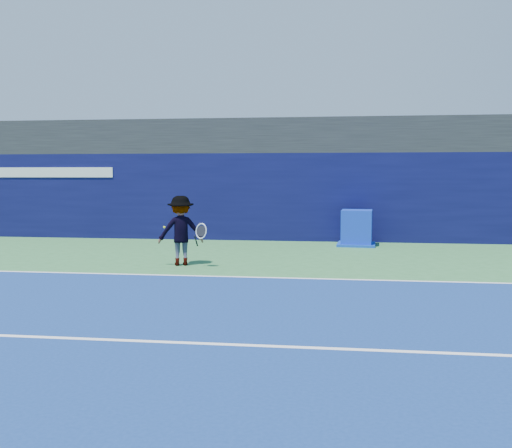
{
  "coord_description": "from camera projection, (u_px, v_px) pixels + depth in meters",
  "views": [
    {
      "loc": [
        2.9,
        -9.34,
        2.28
      ],
      "look_at": [
        0.99,
        5.2,
        1.0
      ],
      "focal_mm": 40.0,
      "sensor_mm": 36.0,
      "label": 1
    }
  ],
  "objects": [
    {
      "name": "ground",
      "position": [
        160.0,
        307.0,
        9.8
      ],
      "size": [
        80.0,
        80.0,
        0.0
      ],
      "primitive_type": "plane",
      "color": "#326F3A",
      "rests_on": "ground"
    },
    {
      "name": "baseline",
      "position": [
        200.0,
        276.0,
        12.77
      ],
      "size": [
        24.0,
        0.1,
        0.01
      ],
      "primitive_type": "cube",
      "color": "white",
      "rests_on": "ground"
    },
    {
      "name": "service_line",
      "position": [
        116.0,
        340.0,
        7.83
      ],
      "size": [
        24.0,
        0.1,
        0.01
      ],
      "primitive_type": "cube",
      "color": "white",
      "rests_on": "ground"
    },
    {
      "name": "stadium_band",
      "position": [
        252.0,
        138.0,
        20.85
      ],
      "size": [
        36.0,
        3.0,
        1.2
      ],
      "primitive_type": "cube",
      "color": "black",
      "rests_on": "back_wall_assembly"
    },
    {
      "name": "back_wall_assembly",
      "position": [
        248.0,
        197.0,
        20.04
      ],
      "size": [
        36.0,
        1.03,
        3.0
      ],
      "color": "#0A0B3A",
      "rests_on": "ground"
    },
    {
      "name": "equipment_cart",
      "position": [
        357.0,
        229.0,
        18.28
      ],
      "size": [
        1.29,
        1.29,
        1.14
      ],
      "color": "#0D2AB6",
      "rests_on": "ground"
    },
    {
      "name": "tennis_player",
      "position": [
        181.0,
        231.0,
        14.28
      ],
      "size": [
        1.39,
        0.97,
        1.75
      ],
      "color": "white",
      "rests_on": "ground"
    },
    {
      "name": "tennis_ball",
      "position": [
        164.0,
        227.0,
        14.43
      ],
      "size": [
        0.06,
        0.06,
        0.06
      ],
      "color": "#D3EA1A",
      "rests_on": "ground"
    }
  ]
}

